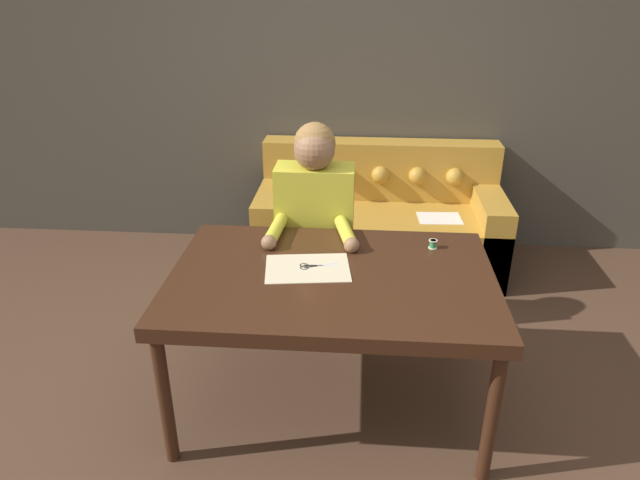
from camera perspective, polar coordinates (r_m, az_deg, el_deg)
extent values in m
plane|color=#4C3323|center=(3.00, -0.26, -17.40)|extent=(16.00, 16.00, 0.00)
cube|color=#474238|center=(4.40, 2.09, 15.76)|extent=(8.00, 0.06, 2.60)
cube|color=#381E11|center=(2.69, 1.21, -4.05)|extent=(1.52, 1.03, 0.07)
cylinder|color=#381E11|center=(2.67, -15.23, -15.18)|extent=(0.06, 0.06, 0.68)
cylinder|color=#381E11|center=(2.60, 16.77, -16.65)|extent=(0.06, 0.06, 0.68)
cylinder|color=#381E11|center=(3.37, -10.41, -5.30)|extent=(0.06, 0.06, 0.68)
cylinder|color=#381E11|center=(3.32, 13.86, -6.20)|extent=(0.06, 0.06, 0.68)
cube|color=#B7842D|center=(4.28, 5.84, 0.17)|extent=(1.76, 0.82, 0.44)
cube|color=#B7842D|center=(4.40, 6.03, 7.03)|extent=(1.76, 0.22, 0.44)
cube|color=#B7842D|center=(4.30, -4.59, 1.48)|extent=(0.20, 0.82, 0.60)
cube|color=#B7842D|center=(4.34, 16.24, 0.77)|extent=(0.20, 0.82, 0.60)
sphere|color=#B7842D|center=(4.29, -1.27, 6.70)|extent=(0.13, 0.13, 0.13)
sphere|color=#B7842D|center=(4.28, 2.39, 6.61)|extent=(0.13, 0.13, 0.13)
sphere|color=#B7842D|center=(4.28, 6.06, 6.48)|extent=(0.13, 0.13, 0.13)
sphere|color=#B7842D|center=(4.29, 9.72, 6.34)|extent=(0.13, 0.13, 0.13)
sphere|color=#B7842D|center=(4.33, 13.33, 6.16)|extent=(0.13, 0.13, 0.13)
cube|color=white|center=(4.13, 11.87, 2.14)|extent=(0.32, 0.24, 0.00)
cylinder|color=#33281E|center=(3.51, -0.48, -5.53)|extent=(0.28, 0.28, 0.47)
cube|color=gold|center=(3.27, -0.52, 2.45)|extent=(0.44, 0.22, 0.59)
sphere|color=#896042|center=(3.11, -0.58, 9.00)|extent=(0.22, 0.22, 0.22)
sphere|color=olive|center=(3.13, -0.53, 9.65)|extent=(0.23, 0.23, 0.23)
cylinder|color=gold|center=(3.04, -4.47, 0.98)|extent=(0.09, 0.31, 0.07)
sphere|color=#896042|center=(2.90, -5.13, -0.26)|extent=(0.08, 0.08, 0.08)
cylinder|color=gold|center=(3.01, 2.60, 0.76)|extent=(0.14, 0.32, 0.07)
sphere|color=#896042|center=(2.87, 3.18, -0.51)|extent=(0.08, 0.08, 0.08)
cube|color=beige|center=(2.72, -1.25, -2.83)|extent=(0.43, 0.34, 0.00)
cube|color=silver|center=(2.75, 0.86, -2.47)|extent=(0.10, 0.05, 0.00)
cube|color=black|center=(2.73, -0.88, -2.71)|extent=(0.07, 0.03, 0.00)
torus|color=black|center=(2.72, -1.57, -2.81)|extent=(0.04, 0.04, 0.01)
cube|color=silver|center=(2.73, 0.91, -2.65)|extent=(0.11, 0.01, 0.00)
cube|color=black|center=(2.74, -0.91, -2.59)|extent=(0.07, 0.01, 0.00)
torus|color=black|center=(2.74, -1.62, -2.57)|extent=(0.04, 0.04, 0.01)
cylinder|color=silver|center=(2.74, -0.19, -2.61)|extent=(0.01, 0.01, 0.01)
cylinder|color=#338C4C|center=(2.96, 11.22, -0.40)|extent=(0.03, 0.03, 0.04)
cylinder|color=beige|center=(2.95, 11.25, -0.05)|extent=(0.04, 0.04, 0.00)
cylinder|color=beige|center=(2.97, 11.19, -0.76)|extent=(0.04, 0.04, 0.00)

